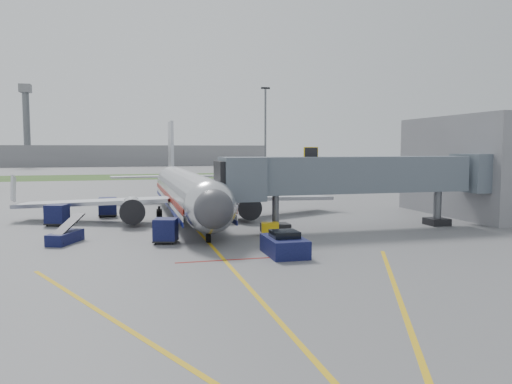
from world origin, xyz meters
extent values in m
plane|color=#565659|center=(0.00, 0.00, 0.00)|extent=(400.00, 400.00, 0.00)
cube|color=#2D4C1E|center=(0.00, 90.00, 0.01)|extent=(300.00, 25.00, 0.01)
cube|color=gold|center=(0.00, -2.00, 0.00)|extent=(0.25, 50.00, 0.01)
cube|color=maroon|center=(0.00, -4.00, 0.00)|extent=(6.00, 0.25, 0.01)
cube|color=gold|center=(-6.00, -14.00, 0.00)|extent=(9.52, 20.04, 0.01)
cube|color=gold|center=(6.00, -14.00, 0.00)|extent=(9.52, 20.04, 0.01)
cylinder|color=silver|center=(0.00, 15.00, 2.70)|extent=(3.80, 28.00, 3.80)
sphere|color=silver|center=(0.00, 1.00, 2.70)|extent=(3.80, 3.80, 3.80)
sphere|color=#38383D|center=(0.00, -0.30, 2.70)|extent=(2.74, 2.74, 2.74)
cube|color=black|center=(0.00, 0.60, 3.25)|extent=(2.20, 1.20, 0.55)
cone|color=silver|center=(0.00, 31.50, 2.70)|extent=(3.80, 5.00, 3.80)
cube|color=#B7BAC1|center=(0.00, 31.00, 6.70)|extent=(0.35, 4.20, 7.00)
cube|color=#B7BAC1|center=(-8.50, 15.00, 1.80)|extent=(15.10, 8.59, 1.13)
cube|color=#B7BAC1|center=(8.50, 15.00, 1.80)|extent=(15.10, 8.59, 1.13)
cylinder|color=silver|center=(-5.20, 12.00, 1.35)|extent=(2.10, 3.60, 2.10)
cylinder|color=silver|center=(5.20, 12.00, 1.35)|extent=(2.10, 3.60, 2.10)
cube|color=maroon|center=(1.92, 15.00, 2.35)|extent=(0.05, 28.00, 0.45)
cube|color=navy|center=(1.92, 15.00, 1.45)|extent=(0.05, 28.00, 0.35)
cylinder|color=black|center=(0.00, 2.00, 0.30)|extent=(0.28, 0.70, 0.70)
cylinder|color=black|center=(-2.60, 15.50, 0.45)|extent=(0.50, 1.00, 1.00)
cylinder|color=black|center=(2.60, 15.50, 0.45)|extent=(0.50, 1.00, 1.00)
cube|color=slate|center=(13.00, 5.00, 4.60)|extent=(20.00, 3.00, 3.00)
cube|color=slate|center=(3.20, 5.00, 4.40)|extent=(3.20, 3.60, 3.40)
cube|color=black|center=(2.00, 5.00, 4.40)|extent=(1.60, 3.00, 2.80)
cube|color=gold|center=(9.00, 5.00, 6.40)|extent=(1.20, 0.15, 1.00)
cylinder|color=#595B60|center=(6.00, 5.00, 1.55)|extent=(0.56, 0.56, 3.10)
cube|color=black|center=(6.00, 5.00, 0.35)|extent=(2.20, 1.60, 0.70)
cylinder|color=#595B60|center=(21.00, 5.00, 1.55)|extent=(0.70, 0.70, 3.10)
cube|color=black|center=(21.00, 5.00, 0.30)|extent=(1.80, 1.80, 0.60)
cube|color=slate|center=(25.00, 5.00, 4.60)|extent=(3.00, 4.00, 3.40)
cube|color=slate|center=(30.00, 10.00, 5.00)|extent=(10.00, 16.00, 10.00)
cylinder|color=#595B60|center=(25.00, 75.00, 10.00)|extent=(0.44, 0.44, 20.00)
cube|color=black|center=(25.00, 75.00, 20.20)|extent=(2.00, 0.40, 0.40)
cube|color=slate|center=(-10.00, 170.00, 4.00)|extent=(120.00, 14.00, 8.00)
cylinder|color=#595B60|center=(-40.00, 165.00, 14.00)|extent=(2.40, 2.40, 28.00)
cube|color=slate|center=(-40.00, 165.00, 28.50)|extent=(4.00, 4.00, 3.00)
cube|color=#0B0E34|center=(4.00, -3.50, 0.57)|extent=(2.34, 3.78, 1.15)
cube|color=black|center=(4.00, -3.50, 1.30)|extent=(1.69, 1.69, 0.52)
cylinder|color=black|center=(3.05, -4.84, 0.42)|extent=(0.24, 0.84, 0.83)
cylinder|color=black|center=(4.92, -4.87, 0.42)|extent=(0.24, 0.84, 0.83)
cylinder|color=black|center=(3.08, -2.13, 0.42)|extent=(0.24, 0.84, 0.83)
cylinder|color=black|center=(4.95, -2.16, 0.42)|extent=(0.24, 0.84, 0.83)
cube|color=#0B0E34|center=(-3.00, 2.59, 0.97)|extent=(1.96, 1.96, 1.58)
cube|color=black|center=(-3.00, 2.59, 0.18)|extent=(2.02, 2.02, 0.12)
cylinder|color=black|center=(-3.76, 2.16, 0.14)|extent=(0.29, 0.34, 0.29)
cylinder|color=black|center=(-2.58, 1.83, 0.14)|extent=(0.29, 0.34, 0.29)
cylinder|color=black|center=(-3.42, 3.35, 0.14)|extent=(0.29, 0.34, 0.29)
cylinder|color=black|center=(-2.24, 3.01, 0.14)|extent=(0.29, 0.34, 0.29)
cube|color=#0B0E34|center=(-11.63, 13.39, 1.02)|extent=(2.10, 2.10, 1.66)
cube|color=black|center=(-11.63, 13.39, 0.19)|extent=(2.16, 2.16, 0.13)
cylinder|color=black|center=(-12.44, 12.98, 0.15)|extent=(0.32, 0.36, 0.30)
cylinder|color=black|center=(-11.22, 12.57, 0.15)|extent=(0.32, 0.36, 0.30)
cylinder|color=black|center=(-12.04, 14.20, 0.15)|extent=(0.32, 0.36, 0.30)
cylinder|color=black|center=(-10.82, 13.79, 0.15)|extent=(0.32, 0.36, 0.30)
cube|color=#0B0E34|center=(-7.48, 18.28, 1.04)|extent=(1.72, 1.72, 1.70)
cube|color=black|center=(-7.48, 18.28, 0.20)|extent=(1.78, 1.78, 0.13)
cylinder|color=black|center=(-8.14, 17.63, 0.15)|extent=(0.25, 0.31, 0.31)
cylinder|color=black|center=(-6.83, 17.61, 0.15)|extent=(0.25, 0.31, 0.31)
cylinder|color=black|center=(-8.13, 18.95, 0.15)|extent=(0.25, 0.31, 0.31)
cylinder|color=black|center=(-6.81, 18.93, 0.15)|extent=(0.25, 0.31, 0.31)
cube|color=#0B0E34|center=(-10.00, 4.36, 0.41)|extent=(2.46, 3.49, 0.81)
cube|color=black|center=(-9.82, 4.78, 1.27)|extent=(2.21, 3.67, 1.28)
cylinder|color=black|center=(-10.89, 3.46, 0.25)|extent=(0.39, 0.54, 0.51)
cylinder|color=black|center=(-10.06, 3.10, 0.25)|extent=(0.39, 0.54, 0.51)
cylinder|color=black|center=(-9.94, 5.62, 0.25)|extent=(0.39, 0.54, 0.51)
cylinder|color=black|center=(-9.11, 5.26, 0.25)|extent=(0.39, 0.54, 0.51)
cube|color=gold|center=(5.08, 3.43, 0.53)|extent=(1.48, 1.15, 1.06)
cylinder|color=black|center=(4.65, 3.53, 0.13)|extent=(0.23, 0.30, 0.26)
cylinder|color=black|center=(5.51, 3.34, 0.13)|extent=(0.23, 0.30, 0.26)
imported|color=#B1DF1A|center=(-4.91, 15.39, 0.94)|extent=(0.77, 0.82, 1.88)
camera|label=1|loc=(-5.75, -33.35, 6.78)|focal=35.00mm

